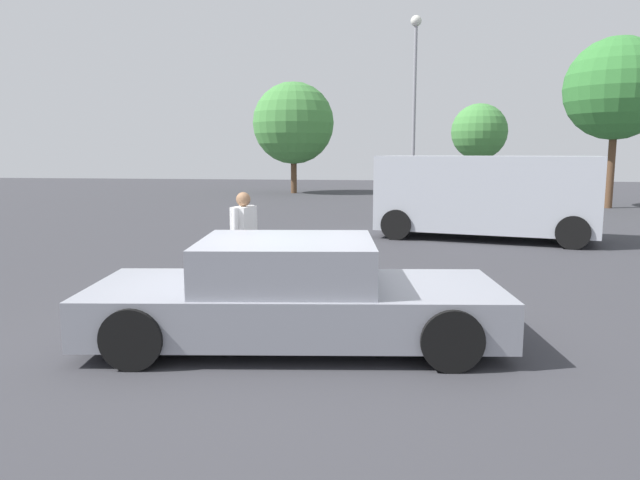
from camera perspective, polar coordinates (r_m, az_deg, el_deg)
ground_plane at (r=7.03m, az=-4.04°, el=-9.52°), size 80.00×80.00×0.00m
sedan_foreground at (r=6.74m, az=-2.58°, el=-5.37°), size 4.78×2.36×1.20m
dog at (r=9.70m, az=1.74°, el=-2.99°), size 0.51×0.39×0.39m
van_white at (r=15.43m, az=15.74°, el=4.30°), size 5.60×3.25×2.08m
pedestrian at (r=8.97m, az=-7.36°, el=0.50°), size 0.33×0.55×1.58m
light_post_near at (r=25.14m, az=9.15°, el=14.92°), size 0.44×0.44×7.61m
tree_back_left at (r=25.85m, az=26.74°, el=12.92°), size 3.89×3.89×6.53m
tree_back_center at (r=32.73m, az=15.15°, el=10.03°), size 2.94×2.94×4.72m
tree_back_right at (r=31.74m, az=-2.58°, el=11.21°), size 4.28×4.28×5.83m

